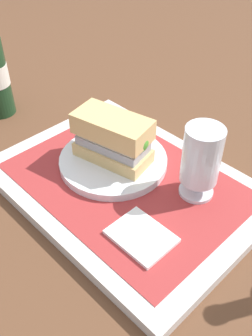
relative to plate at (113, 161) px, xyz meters
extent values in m
plane|color=brown|center=(0.05, -0.02, -0.03)|extent=(3.00, 3.00, 0.00)
cube|color=silver|center=(0.05, -0.02, -0.02)|extent=(0.44, 0.32, 0.02)
cube|color=#9E2D2D|center=(0.05, -0.02, -0.01)|extent=(0.38, 0.27, 0.00)
cylinder|color=white|center=(0.00, 0.00, 0.00)|extent=(0.19, 0.19, 0.01)
cube|color=tan|center=(0.00, 0.00, 0.02)|extent=(0.14, 0.09, 0.02)
cube|color=#9EA3A8|center=(0.00, 0.00, 0.04)|extent=(0.13, 0.08, 0.02)
cube|color=silver|center=(0.00, 0.00, 0.05)|extent=(0.12, 0.07, 0.01)
sphere|color=#47932D|center=(0.05, 0.01, 0.06)|extent=(0.04, 0.04, 0.04)
cube|color=tan|center=(0.00, 0.00, 0.07)|extent=(0.14, 0.09, 0.04)
cylinder|color=silver|center=(0.15, 0.05, 0.00)|extent=(0.06, 0.06, 0.01)
cylinder|color=silver|center=(0.15, 0.05, 0.01)|extent=(0.01, 0.01, 0.02)
cylinder|color=silver|center=(0.15, 0.05, 0.07)|extent=(0.06, 0.06, 0.09)
cylinder|color=gold|center=(0.15, 0.05, 0.06)|extent=(0.06, 0.06, 0.07)
cylinder|color=white|center=(0.15, 0.05, 0.10)|extent=(0.05, 0.05, 0.01)
cube|color=white|center=(0.15, -0.08, 0.00)|extent=(0.09, 0.07, 0.01)
camera|label=1|loc=(0.39, -0.35, 0.43)|focal=41.05mm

